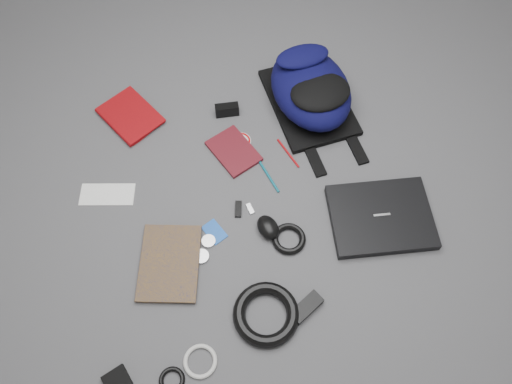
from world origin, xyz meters
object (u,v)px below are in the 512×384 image
object	(u,v)px
backpack	(311,88)
textbook_red	(112,128)
pouch	(117,381)
compact_camera	(227,110)
power_brick	(306,307)
laptop	(381,217)
comic_book	(140,262)
mouse	(268,227)
dvd_case	(234,151)

from	to	relation	value
backpack	textbook_red	world-z (taller)	backpack
textbook_red	pouch	size ratio (longest dim) A/B	3.21
compact_camera	power_brick	world-z (taller)	compact_camera
laptop	pouch	bearing A→B (deg)	-153.57
backpack	comic_book	bearing A→B (deg)	-149.67
comic_book	mouse	world-z (taller)	mouse
compact_camera	power_brick	size ratio (longest dim) A/B	0.81
dvd_case	mouse	xyz separation A→B (m)	(0.00, -0.35, 0.02)
laptop	power_brick	distance (m)	0.42
laptop	compact_camera	size ratio (longest dim) A/B	3.82
mouse	compact_camera	bearing A→B (deg)	79.14
laptop	power_brick	size ratio (longest dim) A/B	3.09
backpack	textbook_red	bearing A→B (deg)	171.42
textbook_red	compact_camera	bearing A→B (deg)	-33.00
backpack	textbook_red	xyz separation A→B (m)	(-0.76, 0.15, -0.08)
comic_book	pouch	xyz separation A→B (m)	(-0.16, -0.34, -0.00)
backpack	textbook_red	size ratio (longest dim) A/B	1.93
backpack	comic_book	size ratio (longest dim) A/B	1.67
power_brick	pouch	bearing A→B (deg)	159.05
power_brick	pouch	xyz separation A→B (m)	(-0.61, -0.01, -0.00)
compact_camera	mouse	size ratio (longest dim) A/B	0.96
compact_camera	dvd_case	bearing A→B (deg)	-89.33
laptop	dvd_case	distance (m)	0.59
comic_book	laptop	bearing A→B (deg)	12.57
mouse	power_brick	world-z (taller)	mouse
laptop	mouse	size ratio (longest dim) A/B	3.64
dvd_case	pouch	distance (m)	0.88
comic_book	backpack	bearing A→B (deg)	49.72
comic_book	mouse	xyz separation A→B (m)	(0.44, -0.04, 0.01)
textbook_red	dvd_case	size ratio (longest dim) A/B	1.22
mouse	backpack	bearing A→B (deg)	45.11
pouch	power_brick	bearing A→B (deg)	0.79
backpack	laptop	world-z (taller)	backpack
textbook_red	power_brick	xyz separation A→B (m)	(0.43, -0.90, 0.00)
dvd_case	mouse	world-z (taller)	mouse
comic_book	pouch	distance (m)	0.37
dvd_case	pouch	xyz separation A→B (m)	(-0.59, -0.65, 0.00)
comic_book	dvd_case	bearing A→B (deg)	56.93
compact_camera	mouse	distance (m)	0.52
laptop	textbook_red	bearing A→B (deg)	152.96
dvd_case	compact_camera	xyz separation A→B (m)	(0.04, 0.18, 0.02)
backpack	comic_book	distance (m)	0.90
dvd_case	pouch	world-z (taller)	pouch
mouse	power_brick	size ratio (longest dim) A/B	0.85
power_brick	mouse	bearing A→B (deg)	71.43
laptop	pouch	world-z (taller)	laptop
power_brick	textbook_red	bearing A→B (deg)	93.59
textbook_red	pouch	bearing A→B (deg)	-124.42
textbook_red	comic_book	world-z (taller)	textbook_red
backpack	textbook_red	distance (m)	0.78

